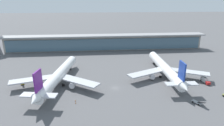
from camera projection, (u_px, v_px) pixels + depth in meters
The scene contains 9 objects.
ground_plane at pixel (115, 88), 109.32m from camera, with size 1200.00×1200.00×0.00m, color #515154.
airliner_left_stand at pixel (58, 76), 111.28m from camera, with size 51.57×67.78×18.11m.
airliner_centre_stand at pixel (165, 68), 122.96m from camera, with size 52.30×67.93×18.11m.
service_truck_near_nose_grey at pixel (197, 102), 92.36m from camera, with size 4.32×6.66×2.70m.
service_truck_under_wing_red at pixel (205, 80), 115.28m from camera, with size 2.60×7.38×3.10m.
service_truck_mid_apron_yellow at pixel (22, 83), 113.86m from camera, with size 4.22×6.70×2.70m.
terminal_building at pixel (106, 42), 186.90m from camera, with size 195.03×12.80×15.20m.
safety_cone_alpha at pixel (76, 103), 92.99m from camera, with size 0.62×0.62×0.70m.
safety_cone_bravo at pixel (75, 101), 94.92m from camera, with size 0.62×0.62×0.70m.
Camera 1 is at (-11.02, -98.18, 48.96)m, focal length 30.46 mm.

